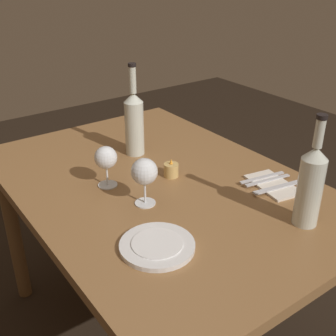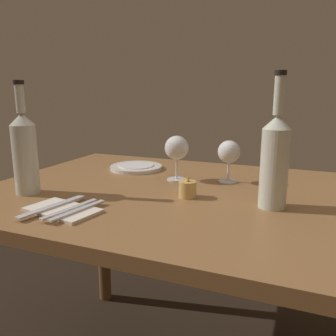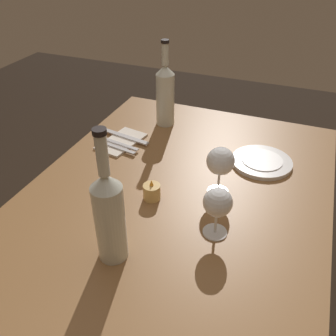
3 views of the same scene
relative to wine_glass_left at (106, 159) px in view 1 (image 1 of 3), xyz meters
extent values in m
plane|color=black|center=(0.08, 0.16, -0.84)|extent=(6.00, 6.00, 0.00)
cube|color=olive|center=(0.08, 0.16, -0.12)|extent=(1.30, 0.90, 0.04)
cylinder|color=brown|center=(-0.50, -0.22, -0.49)|extent=(0.06, 0.06, 0.70)
cylinder|color=brown|center=(-0.50, 0.54, -0.49)|extent=(0.06, 0.06, 0.70)
cylinder|color=white|center=(0.00, 0.00, -0.10)|extent=(0.07, 0.07, 0.00)
cylinder|color=white|center=(0.00, 0.00, -0.06)|extent=(0.01, 0.01, 0.07)
sphere|color=white|center=(0.00, 0.00, 0.00)|extent=(0.08, 0.08, 0.08)
cylinder|color=#42070F|center=(0.00, 0.00, 0.00)|extent=(0.06, 0.06, 0.02)
cylinder|color=white|center=(0.17, 0.04, -0.10)|extent=(0.07, 0.07, 0.00)
cylinder|color=white|center=(0.17, 0.04, -0.06)|extent=(0.01, 0.01, 0.08)
sphere|color=white|center=(0.17, 0.04, 0.01)|extent=(0.08, 0.08, 0.08)
cylinder|color=#42070F|center=(0.17, 0.04, 0.01)|extent=(0.06, 0.06, 0.02)
cylinder|color=silver|center=(-0.17, 0.21, 0.00)|extent=(0.07, 0.07, 0.21)
cone|color=silver|center=(-0.17, 0.21, 0.13)|extent=(0.07, 0.07, 0.03)
cylinder|color=silver|center=(-0.17, 0.21, 0.19)|extent=(0.03, 0.03, 0.10)
cylinder|color=black|center=(-0.17, 0.21, 0.25)|extent=(0.03, 0.03, 0.01)
cylinder|color=silver|center=(0.54, 0.36, 0.00)|extent=(0.07, 0.07, 0.21)
cone|color=silver|center=(0.54, 0.36, 0.12)|extent=(0.07, 0.07, 0.03)
cylinder|color=silver|center=(0.54, 0.36, 0.18)|extent=(0.03, 0.03, 0.08)
cylinder|color=black|center=(0.54, 0.36, 0.23)|extent=(0.03, 0.03, 0.01)
cylinder|color=#DBB266|center=(0.07, 0.21, -0.08)|extent=(0.05, 0.05, 0.05)
cylinder|color=white|center=(0.07, 0.21, -0.08)|extent=(0.04, 0.04, 0.03)
cone|color=#F99E2D|center=(0.07, 0.21, -0.04)|extent=(0.01, 0.01, 0.02)
cylinder|color=white|center=(0.38, -0.06, -0.09)|extent=(0.20, 0.20, 0.01)
cylinder|color=white|center=(0.38, -0.06, -0.09)|extent=(0.14, 0.14, 0.00)
cube|color=silver|center=(0.33, 0.45, -0.10)|extent=(0.21, 0.14, 0.01)
cube|color=silver|center=(0.31, 0.45, -0.09)|extent=(0.05, 0.18, 0.00)
cube|color=silver|center=(0.28, 0.45, -0.09)|extent=(0.05, 0.18, 0.00)
cube|color=silver|center=(0.36, 0.45, -0.09)|extent=(0.06, 0.21, 0.00)
camera|label=1|loc=(1.15, -0.58, 0.61)|focal=45.59mm
camera|label=2|loc=(-0.24, 1.14, 0.21)|focal=37.18mm
camera|label=3|loc=(-0.71, -0.15, 0.60)|focal=39.31mm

